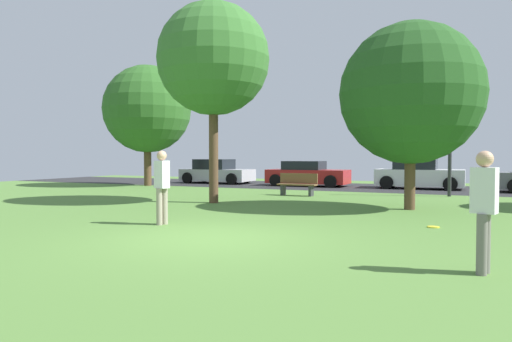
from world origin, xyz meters
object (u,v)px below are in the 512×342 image
Objects in this scene: parked_car_red at (307,174)px; street_lamp_post at (450,140)px; maple_tree_near at (411,94)px; oak_tree_left at (213,59)px; frisbee_disc at (433,227)px; person_catcher at (484,206)px; maple_tree_far at (147,109)px; parked_car_white at (419,175)px; person_thrower at (162,184)px; parked_car_silver at (216,172)px; park_bench at (298,184)px.

street_lamp_post is (7.19, -3.68, 1.63)m from parked_car_red.
oak_tree_left reaches higher than maple_tree_near.
maple_tree_near is 1.25× the size of street_lamp_post.
person_catcher is at bearing -77.25° from frisbee_disc.
maple_tree_near is 0.82× the size of oak_tree_left.
maple_tree_far is 0.94× the size of oak_tree_left.
street_lamp_post is at bearing -27.08° from parked_car_red.
street_lamp_post reaches higher than frisbee_disc.
parked_car_white reaches higher than frisbee_disc.
maple_tree_far is 21.04m from person_catcher.
parked_car_silver is at bearing 131.00° from person_thrower.
parked_car_white is 4.61m from street_lamp_post.
street_lamp_post is at bearing 78.04° from person_thrower.
maple_tree_far is 1.55× the size of parked_car_silver.
maple_tree_far is at bearing -156.57° from parked_car_red.
person_thrower reaches higher than frisbee_disc.
person_thrower is 15.69m from parked_car_white.
park_bench is (-6.60, 10.81, -0.48)m from person_catcher.
maple_tree_near is 3.21× the size of person_thrower.
frisbee_disc is at bearing -89.76° from street_lamp_post.
person_thrower is at bearing 0.00° from person_catcher.
park_bench is at bearing -158.95° from street_lamp_post.
parked_car_silver is (-12.87, 12.65, 0.63)m from frisbee_disc.
parked_car_red is at bearing 124.85° from maple_tree_near.
maple_tree_near reaches higher than parked_car_red.
person_thrower is 6.33m from frisbee_disc.
maple_tree_far reaches higher than parked_car_white.
maple_tree_near reaches higher than street_lamp_post.
maple_tree_far reaches higher than frisbee_disc.
maple_tree_far is 1.43× the size of street_lamp_post.
maple_tree_far reaches higher than street_lamp_post.
parked_car_silver is (-5.57, 9.94, -4.27)m from oak_tree_left.
person_catcher reaches higher than parked_car_red.
frisbee_disc is at bearing -75.01° from maple_tree_near.
person_thrower is 12.56m from street_lamp_post.
parked_car_red is (-1.39, 14.75, -0.35)m from person_thrower.
park_bench is at bearing 67.57° from oak_tree_left.
person_catcher is 17.21m from parked_car_white.
maple_tree_near is at bearing -99.37° from street_lamp_post.
parked_car_silver is (-7.02, 14.88, -0.33)m from person_thrower.
frisbee_disc is 0.06× the size of parked_car_red.
parked_car_silver is at bearing 135.50° from frisbee_disc.
person_thrower is 8.92m from park_bench.
parked_car_silver is (2.22, 3.55, -3.47)m from maple_tree_far.
maple_tree_far is at bearing -23.84° from person_catcher.
parked_car_white is (5.63, 0.36, 0.07)m from parked_car_red.
parked_car_red is (-7.23, 12.51, 0.61)m from frisbee_disc.
parked_car_silver is 2.60× the size of park_bench.
maple_tree_near reaches higher than park_bench.
parked_car_white is 0.91× the size of street_lamp_post.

